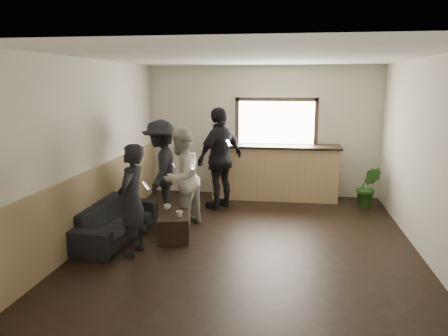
% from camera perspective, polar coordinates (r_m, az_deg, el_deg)
% --- Properties ---
extents(ground, '(5.00, 6.00, 0.01)m').
position_cam_1_polar(ground, '(6.92, 3.22, -9.54)').
color(ground, black).
extents(room_shell, '(5.01, 6.01, 2.80)m').
position_cam_1_polar(room_shell, '(6.66, -2.98, 2.72)').
color(room_shell, silver).
rests_on(room_shell, ground).
extents(bar_counter, '(2.70, 0.68, 2.13)m').
position_cam_1_polar(bar_counter, '(9.33, 6.65, -0.08)').
color(bar_counter, tan).
rests_on(bar_counter, ground).
extents(sofa, '(0.90, 1.99, 0.57)m').
position_cam_1_polar(sofa, '(7.20, -14.27, -6.64)').
color(sofa, black).
rests_on(sofa, ground).
extents(coffee_table, '(0.67, 0.95, 0.38)m').
position_cam_1_polar(coffee_table, '(7.11, -6.59, -7.38)').
color(coffee_table, black).
rests_on(coffee_table, ground).
extents(cup_a, '(0.13, 0.13, 0.09)m').
position_cam_1_polar(cup_a, '(7.27, -7.42, -5.06)').
color(cup_a, silver).
rests_on(cup_a, coffee_table).
extents(cup_b, '(0.13, 0.13, 0.09)m').
position_cam_1_polar(cup_b, '(6.86, -5.84, -6.00)').
color(cup_b, silver).
rests_on(cup_b, coffee_table).
extents(potted_plant, '(0.48, 0.40, 0.83)m').
position_cam_1_polar(potted_plant, '(9.06, 18.29, -2.37)').
color(potted_plant, '#2D6623').
rests_on(potted_plant, ground).
extents(person_a, '(0.48, 0.61, 1.60)m').
position_cam_1_polar(person_a, '(6.33, -11.91, -4.11)').
color(person_a, black).
rests_on(person_a, ground).
extents(person_b, '(0.91, 1.01, 1.70)m').
position_cam_1_polar(person_b, '(7.43, -5.64, -1.29)').
color(person_b, '#B9B9A7').
rests_on(person_b, ground).
extents(person_c, '(0.81, 1.23, 1.79)m').
position_cam_1_polar(person_c, '(8.01, -8.17, -0.12)').
color(person_c, black).
rests_on(person_c, ground).
extents(person_d, '(1.05, 1.23, 1.98)m').
position_cam_1_polar(person_d, '(8.49, -0.49, 1.28)').
color(person_d, black).
rests_on(person_d, ground).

